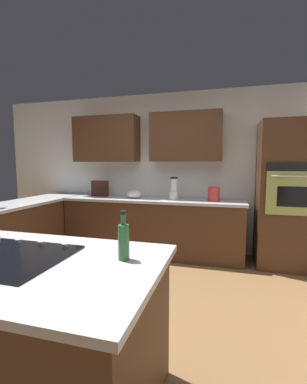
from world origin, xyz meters
TOP-DOWN VIEW (x-y plane):
  - ground_plane at (0.00, 0.00)m, footprint 14.00×14.00m
  - wall_back at (0.07, -2.04)m, footprint 6.00×0.44m
  - lower_cabinets_back at (0.10, -1.72)m, footprint 2.80×0.60m
  - countertop_back at (0.10, -1.72)m, footprint 2.84×0.64m
  - lower_cabinets_side at (1.82, -0.55)m, footprint 0.60×2.90m
  - countertop_side at (1.82, -0.55)m, footprint 0.64×2.94m
  - island_base at (0.24, 1.02)m, footprint 1.81×0.91m
  - island_top at (0.24, 1.02)m, footprint 1.89×0.99m
  - wall_oven at (-1.85, -1.72)m, footprint 0.80×0.66m
  - cooktop at (0.24, 1.02)m, footprint 0.76×0.56m
  - blender at (-0.25, -1.71)m, footprint 0.15×0.15m
  - mixing_bowl at (0.40, -1.71)m, footprint 0.23×0.23m
  - spice_rack at (1.05, -1.80)m, footprint 0.28×0.11m
  - kettle at (-0.85, -1.71)m, footprint 0.18×0.18m
  - second_bottle at (-0.46, 0.87)m, footprint 0.06×0.06m

SIDE VIEW (x-z plane):
  - ground_plane at x=0.00m, z-range 0.00..0.00m
  - lower_cabinets_back at x=0.10m, z-range 0.00..0.86m
  - lower_cabinets_side at x=1.82m, z-range 0.00..0.86m
  - island_base at x=0.24m, z-range 0.00..0.86m
  - countertop_back at x=0.10m, z-range 0.86..0.90m
  - countertop_side at x=1.82m, z-range 0.86..0.90m
  - island_top at x=0.24m, z-range 0.86..0.90m
  - cooktop at x=0.24m, z-range 0.89..0.92m
  - mixing_bowl at x=0.40m, z-range 0.90..1.03m
  - kettle at x=-0.85m, z-range 0.90..1.11m
  - second_bottle at x=-0.46m, z-range 0.87..1.15m
  - wall_oven at x=-1.85m, z-range 0.00..2.03m
  - spice_rack at x=1.05m, z-range 0.90..1.17m
  - blender at x=-0.25m, z-range 0.88..1.22m
  - wall_back at x=0.07m, z-range 0.15..2.75m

